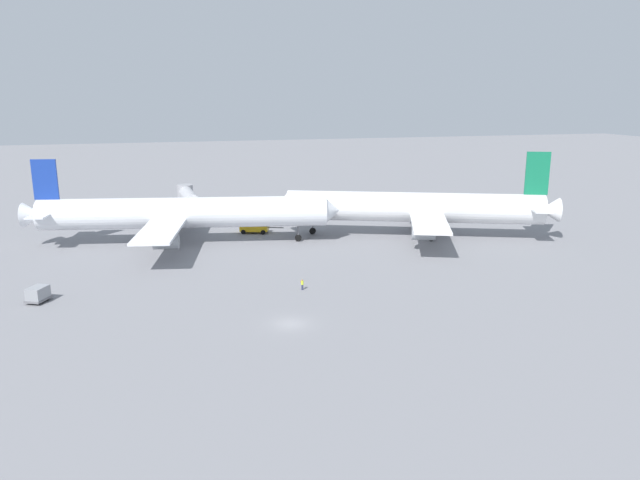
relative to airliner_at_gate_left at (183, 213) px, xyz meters
The scene contains 7 objects.
ground_plane 46.69m from the airliner_at_gate_left, 76.80° to the right, with size 600.00×600.00×0.00m, color gray.
airliner_at_gate_left is the anchor object (origin of this frame).
airliner_being_pushed 44.84m from the airliner_at_gate_left, ahead, with size 53.17×38.58×17.00m.
pushback_tug 15.80m from the airliner_at_gate_left, 20.95° to the left, with size 8.80×4.41×2.84m.
gse_container_dolly_flat 35.42m from the airliner_at_gate_left, 126.26° to the right, with size 3.40×3.85×2.15m.
ground_crew_ramp_agent_by_cones 36.39m from the airliner_at_gate_left, 65.25° to the right, with size 0.36×0.46×1.58m.
jet_bridge 29.71m from the airliner_at_gate_left, 85.27° to the left, with size 4.35×16.19×6.17m.
Camera 1 is at (-14.67, -67.27, 27.48)m, focal length 33.43 mm.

